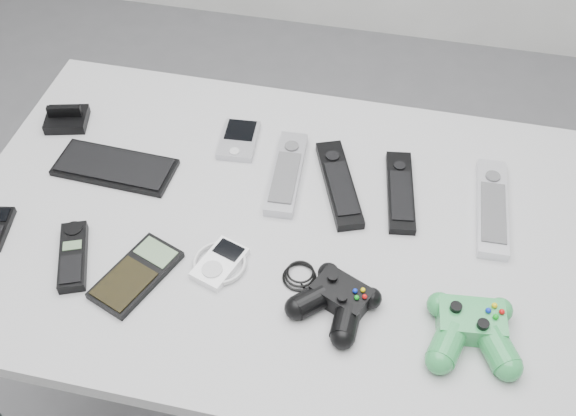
% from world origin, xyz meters
% --- Properties ---
extents(floor, '(3.50, 3.50, 0.00)m').
position_xyz_m(floor, '(0.00, 0.00, 0.00)').
color(floor, slate).
rests_on(floor, ground).
extents(desk, '(1.19, 0.76, 0.79)m').
position_xyz_m(desk, '(0.08, -0.10, 0.73)').
color(desk, '#A4A4A7').
rests_on(desk, floor).
extents(pda_keyboard, '(0.24, 0.11, 0.01)m').
position_xyz_m(pda_keyboard, '(-0.27, -0.03, 0.80)').
color(pda_keyboard, black).
rests_on(pda_keyboard, desk).
extents(dock_bracket, '(0.10, 0.09, 0.05)m').
position_xyz_m(dock_bracket, '(-0.42, 0.08, 0.82)').
color(dock_bracket, black).
rests_on(dock_bracket, desk).
extents(pda, '(0.08, 0.12, 0.02)m').
position_xyz_m(pda, '(-0.06, 0.10, 0.80)').
color(pda, '#AAAAB1').
rests_on(pda, desk).
extents(remote_silver_a, '(0.07, 0.22, 0.02)m').
position_xyz_m(remote_silver_a, '(0.06, 0.02, 0.81)').
color(remote_silver_a, '#AAAAB1').
rests_on(remote_silver_a, desk).
extents(remote_black_a, '(0.13, 0.22, 0.02)m').
position_xyz_m(remote_black_a, '(0.16, 0.02, 0.81)').
color(remote_black_a, black).
rests_on(remote_black_a, desk).
extents(remote_black_b, '(0.08, 0.21, 0.02)m').
position_xyz_m(remote_black_b, '(0.28, 0.02, 0.80)').
color(remote_black_b, black).
rests_on(remote_black_b, desk).
extents(remote_silver_b, '(0.06, 0.24, 0.02)m').
position_xyz_m(remote_silver_b, '(0.45, 0.02, 0.81)').
color(remote_silver_b, silver).
rests_on(remote_silver_b, desk).
extents(cordless_handset, '(0.10, 0.15, 0.02)m').
position_xyz_m(cordless_handset, '(-0.26, -0.26, 0.81)').
color(cordless_handset, black).
rests_on(cordless_handset, desk).
extents(calculator, '(0.13, 0.18, 0.02)m').
position_xyz_m(calculator, '(-0.14, -0.27, 0.80)').
color(calculator, black).
rests_on(calculator, desk).
extents(mp3_player, '(0.12, 0.12, 0.02)m').
position_xyz_m(mp3_player, '(-0.00, -0.21, 0.80)').
color(mp3_player, white).
rests_on(mp3_player, desk).
extents(controller_black, '(0.26, 0.22, 0.04)m').
position_xyz_m(controller_black, '(0.21, -0.25, 0.82)').
color(controller_black, black).
rests_on(controller_black, desk).
extents(controller_green, '(0.16, 0.17, 0.05)m').
position_xyz_m(controller_green, '(0.42, -0.26, 0.82)').
color(controller_green, '#227D39').
rests_on(controller_green, desk).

